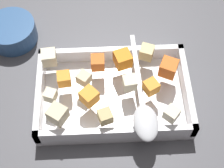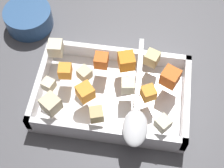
{
  "view_description": "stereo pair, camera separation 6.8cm",
  "coord_description": "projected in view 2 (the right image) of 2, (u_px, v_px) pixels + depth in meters",
  "views": [
    {
      "loc": [
        0.0,
        -0.37,
        0.65
      ],
      "look_at": [
        0.02,
        -0.02,
        0.06
      ],
      "focal_mm": 54.29,
      "sensor_mm": 36.0,
      "label": 1
    },
    {
      "loc": [
        0.07,
        -0.36,
        0.65
      ],
      "look_at": [
        0.02,
        -0.02,
        0.06
      ],
      "focal_mm": 54.29,
      "sensor_mm": 36.0,
      "label": 2
    }
  ],
  "objects": [
    {
      "name": "carrot_chunk_center",
      "position": [
        148.0,
        93.0,
        0.67
      ],
      "size": [
        0.04,
        0.04,
        0.03
      ],
      "primitive_type": "cube",
      "rotation": [
        0.0,
        0.0,
        0.5
      ],
      "color": "orange",
      "rests_on": "baking_dish"
    },
    {
      "name": "ground_plane",
      "position": [
        104.0,
        92.0,
        0.75
      ],
      "size": [
        4.0,
        4.0,
        0.0
      ],
      "primitive_type": "plane",
      "color": "#4C4C51"
    },
    {
      "name": "carrot_chunk_corner_se",
      "position": [
        126.0,
        61.0,
        0.71
      ],
      "size": [
        0.04,
        0.04,
        0.03
      ],
      "primitive_type": "cube",
      "rotation": [
        0.0,
        0.0,
        1.89
      ],
      "color": "orange",
      "rests_on": "baking_dish"
    },
    {
      "name": "potato_chunk_heap_side",
      "position": [
        163.0,
        123.0,
        0.64
      ],
      "size": [
        0.04,
        0.04,
        0.03
      ],
      "primitive_type": "cube",
      "rotation": [
        0.0,
        0.0,
        2.42
      ],
      "color": "beige",
      "rests_on": "baking_dish"
    },
    {
      "name": "serving_spoon",
      "position": [
        136.0,
        121.0,
        0.64
      ],
      "size": [
        0.05,
        0.26,
        0.02
      ],
      "rotation": [
        0.0,
        0.0,
        1.61
      ],
      "color": "silver",
      "rests_on": "baking_dish"
    },
    {
      "name": "potato_chunk_mid_right",
      "position": [
        56.0,
        48.0,
        0.73
      ],
      "size": [
        0.03,
        0.03,
        0.03
      ],
      "primitive_type": "cube",
      "rotation": [
        0.0,
        0.0,
        3.23
      ],
      "color": "beige",
      "rests_on": "baking_dish"
    },
    {
      "name": "potato_chunk_near_right",
      "position": [
        85.0,
        73.0,
        0.7
      ],
      "size": [
        0.03,
        0.03,
        0.02
      ],
      "primitive_type": "cube",
      "rotation": [
        0.0,
        0.0,
        0.94
      ],
      "color": "beige",
      "rests_on": "baking_dish"
    },
    {
      "name": "baking_dish",
      "position": [
        112.0,
        95.0,
        0.72
      ],
      "size": [
        0.32,
        0.2,
        0.05
      ],
      "color": "silver",
      "rests_on": "ground_plane"
    },
    {
      "name": "carrot_chunk_front_center",
      "position": [
        65.0,
        71.0,
        0.7
      ],
      "size": [
        0.03,
        0.03,
        0.03
      ],
      "primitive_type": "cube",
      "rotation": [
        0.0,
        0.0,
        4.82
      ],
      "color": "orange",
      "rests_on": "baking_dish"
    },
    {
      "name": "carrot_chunk_mid_left",
      "position": [
        170.0,
        77.0,
        0.69
      ],
      "size": [
        0.04,
        0.04,
        0.03
      ],
      "primitive_type": "cube",
      "rotation": [
        0.0,
        0.0,
        1.14
      ],
      "color": "orange",
      "rests_on": "baking_dish"
    },
    {
      "name": "carrot_chunk_under_handle",
      "position": [
        101.0,
        60.0,
        0.71
      ],
      "size": [
        0.03,
        0.03,
        0.03
      ],
      "primitive_type": "cube",
      "rotation": [
        0.0,
        0.0,
        6.28
      ],
      "color": "orange",
      "rests_on": "baking_dish"
    },
    {
      "name": "potato_chunk_corner_sw",
      "position": [
        98.0,
        115.0,
        0.65
      ],
      "size": [
        0.03,
        0.03,
        0.03
      ],
      "primitive_type": "cube",
      "rotation": [
        0.0,
        0.0,
        5.03
      ],
      "color": "tan",
      "rests_on": "baking_dish"
    },
    {
      "name": "small_prep_bowl",
      "position": [
        29.0,
        18.0,
        0.83
      ],
      "size": [
        0.12,
        0.12,
        0.05
      ],
      "primitive_type": "cylinder",
      "color": "#33598C",
      "rests_on": "ground_plane"
    },
    {
      "name": "potato_chunk_near_left",
      "position": [
        51.0,
        104.0,
        0.65
      ],
      "size": [
        0.04,
        0.04,
        0.03
      ],
      "primitive_type": "cube",
      "rotation": [
        0.0,
        0.0,
        0.98
      ],
      "color": "beige",
      "rests_on": "baking_dish"
    },
    {
      "name": "potato_chunk_back_center",
      "position": [
        152.0,
        58.0,
        0.71
      ],
      "size": [
        0.04,
        0.04,
        0.03
      ],
      "primitive_type": "cube",
      "rotation": [
        0.0,
        0.0,
        2.77
      ],
      "color": "#E0CC89",
      "rests_on": "baking_dish"
    },
    {
      "name": "potato_chunk_far_left",
      "position": [
        49.0,
        85.0,
        0.68
      ],
      "size": [
        0.03,
        0.03,
        0.02
      ],
      "primitive_type": "cube",
      "rotation": [
        0.0,
        0.0,
        4.36
      ],
      "color": "beige",
      "rests_on": "baking_dish"
    },
    {
      "name": "potato_chunk_heap_top",
      "position": [
        128.0,
        85.0,
        0.68
      ],
      "size": [
        0.03,
        0.03,
        0.03
      ],
      "primitive_type": "cube",
      "rotation": [
        0.0,
        0.0,
        4.86
      ],
      "color": "beige",
      "rests_on": "baking_dish"
    },
    {
      "name": "carrot_chunk_near_spoon",
      "position": [
        85.0,
        92.0,
        0.67
      ],
      "size": [
        0.04,
        0.04,
        0.03
      ],
      "primitive_type": "cube",
      "rotation": [
        0.0,
        0.0,
        3.87
      ],
      "color": "orange",
      "rests_on": "baking_dish"
    }
  ]
}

